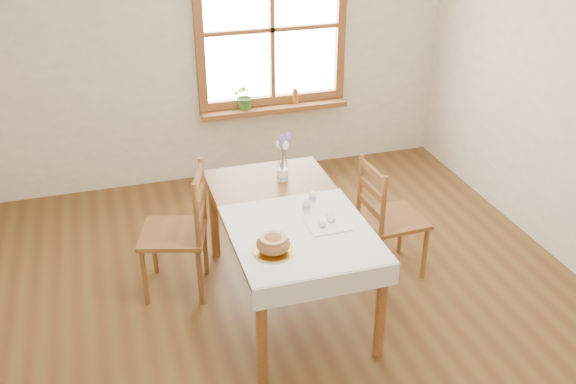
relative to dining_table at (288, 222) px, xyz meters
name	(u,v)px	position (x,y,z in m)	size (l,w,h in m)	color
ground	(300,324)	(0.00, -0.30, -0.66)	(5.00, 5.00, 0.00)	brown
room_walls	(303,92)	(0.00, -0.30, 1.04)	(4.60, 5.10, 2.65)	white
window	(272,29)	(0.50, 2.17, 0.79)	(1.46, 0.08, 1.46)	#925F2D
window_sill	(274,108)	(0.50, 2.10, 0.03)	(1.46, 0.20, 0.05)	#925F2D
dining_table	(288,222)	(0.00, 0.00, 0.00)	(0.90, 1.60, 0.75)	#925F2D
table_linen	(302,233)	(0.00, -0.30, 0.09)	(0.91, 0.99, 0.01)	white
chair_left	(173,232)	(-0.75, 0.39, -0.17)	(0.46, 0.48, 0.99)	#925F2D
chair_right	(393,217)	(0.88, 0.14, -0.19)	(0.44, 0.46, 0.95)	#925F2D
bread_plate	(273,251)	(-0.24, -0.47, 0.10)	(0.25, 0.25, 0.01)	silver
bread_loaf	(273,242)	(-0.24, -0.47, 0.17)	(0.21, 0.21, 0.12)	#A5713A
egg_napkin	(327,225)	(0.19, -0.28, 0.10)	(0.26, 0.22, 0.01)	white
eggs	(327,221)	(0.19, -0.28, 0.13)	(0.20, 0.18, 0.04)	white
salt_shaker	(306,205)	(0.11, -0.06, 0.15)	(0.05, 0.05, 0.10)	silver
pepper_shaker	(312,197)	(0.20, 0.06, 0.14)	(0.05, 0.05, 0.09)	silver
flower_vase	(283,176)	(0.09, 0.45, 0.13)	(0.08, 0.08, 0.09)	silver
lavender_bouquet	(283,153)	(0.09, 0.45, 0.32)	(0.15, 0.15, 0.28)	#73599E
potted_plant	(246,99)	(0.21, 2.10, 0.15)	(0.24, 0.26, 0.20)	#3A702C
amber_bottle	(295,96)	(0.71, 2.10, 0.13)	(0.06, 0.06, 0.16)	#AC661F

